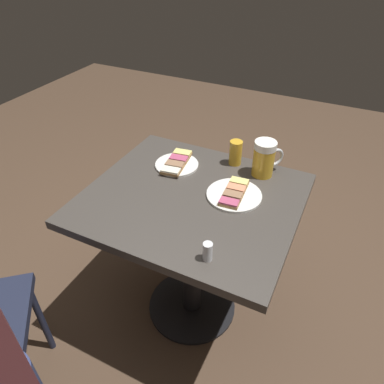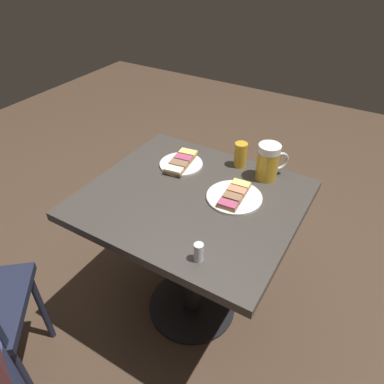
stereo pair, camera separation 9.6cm
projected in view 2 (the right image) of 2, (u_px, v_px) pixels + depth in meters
ground_plane at (192, 306)px, 1.86m from camera, size 6.00×6.00×0.00m
cafe_table at (192, 223)px, 1.51m from camera, size 0.74×0.83×0.72m
plate_near at (234, 196)px, 1.41m from camera, size 0.22×0.22×0.03m
plate_far at (181, 163)px, 1.60m from camera, size 0.21×0.19×0.03m
beer_mug at (269, 162)px, 1.48m from camera, size 0.13×0.12×0.16m
beer_glass_small at (240, 155)px, 1.57m from camera, size 0.06×0.06×0.11m
salt_shaker at (199, 252)px, 1.14m from camera, size 0.03×0.03×0.07m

